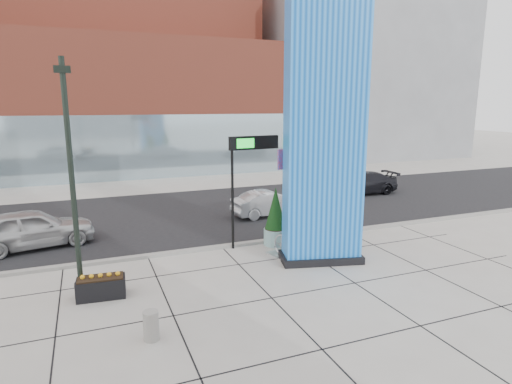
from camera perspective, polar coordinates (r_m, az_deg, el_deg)
name	(u,v)px	position (r m, az deg, el deg)	size (l,w,h in m)	color
ground	(230,290)	(13.93, -3.47, -12.95)	(160.00, 160.00, 0.00)	#9E9991
street_asphalt	(170,215)	(23.13, -11.33, -3.08)	(80.00, 12.00, 0.02)	black
curb_edge	(199,250)	(17.48, -7.65, -7.61)	(80.00, 0.30, 0.12)	gray
tower_podium	(143,108)	(39.36, -14.88, 10.82)	(34.00, 10.00, 11.00)	#A64430
tower_glass_front	(153,147)	(34.75, -13.63, 5.86)	(34.00, 0.60, 5.00)	#8CA5B2
building_grey_parking	(353,76)	(53.35, 12.79, 14.79)	(20.00, 18.00, 18.00)	slate
blue_pylon	(324,132)	(15.50, 9.11, 7.91)	(3.23, 2.02, 9.98)	blue
lamp_post	(74,204)	(13.66, -23.09, -1.52)	(0.44, 0.39, 7.09)	black
public_art_sculpture	(295,222)	(16.94, 5.17, -4.00)	(2.27, 1.51, 4.72)	silver
concrete_bollard	(151,326)	(11.45, -13.81, -16.92)	(0.39, 0.39, 0.76)	gray
overhead_street_sign	(251,152)	(17.08, -0.73, 5.30)	(2.15, 0.40, 4.55)	black
round_planter_east	(330,214)	(18.06, 9.80, -2.89)	(1.11, 1.11, 2.78)	#87B5B6
round_planter_mid	(276,218)	(17.81, 2.62, -3.46)	(0.98, 0.98, 2.45)	#87B5B6
round_planter_west	(309,229)	(16.53, 7.11, -4.86)	(0.95, 0.95, 2.37)	#87B5B6
box_planter_north	(101,286)	(14.13, -19.95, -11.71)	(1.48, 0.84, 0.78)	black
car_white_west	(32,229)	(19.71, -27.71, -4.38)	(1.91, 4.75, 1.62)	silver
car_silver_mid	(270,204)	(22.52, 1.84, -1.54)	(1.40, 4.01, 1.32)	#A7AAAF
car_dark_east	(361,183)	(28.80, 13.87, 1.11)	(1.98, 4.86, 1.41)	black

